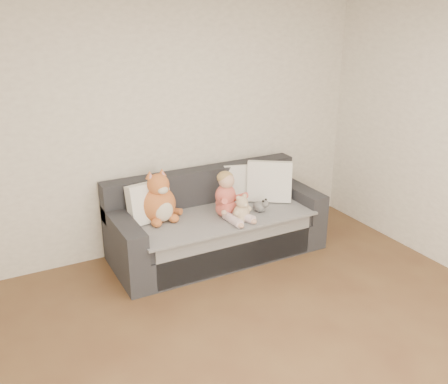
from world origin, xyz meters
name	(u,v)px	position (x,y,z in m)	size (l,w,h in m)	color
room_shell	(280,192)	(0.00, 0.42, 1.30)	(5.00, 5.00, 5.00)	brown
sofa	(216,225)	(0.33, 2.06, 0.31)	(2.20, 0.94, 0.85)	#25252A
cushion_left	(149,202)	(-0.35, 2.16, 0.67)	(0.45, 0.26, 0.40)	white
cushion_right_back	(242,182)	(0.77, 2.26, 0.66)	(0.45, 0.30, 0.39)	white
cushion_right_front	(269,181)	(0.99, 2.06, 0.69)	(0.52, 0.44, 0.45)	white
toddler	(228,198)	(0.38, 1.88, 0.67)	(0.34, 0.49, 0.48)	#E0654F
plush_cat	(159,201)	(-0.27, 2.12, 0.67)	(0.44, 0.40, 0.55)	#B44F28
teddy_bear	(242,210)	(0.46, 1.73, 0.58)	(0.22, 0.17, 0.28)	beige
plush_cow	(260,206)	(0.74, 1.83, 0.54)	(0.13, 0.18, 0.15)	white
sippy_cup	(239,210)	(0.48, 1.82, 0.54)	(0.12, 0.09, 0.13)	#643694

